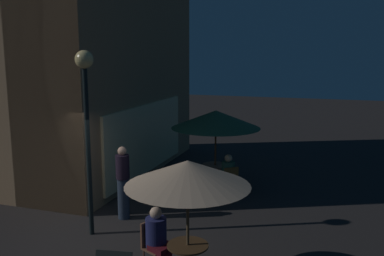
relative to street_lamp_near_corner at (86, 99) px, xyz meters
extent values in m
plane|color=#262322|center=(-0.32, -0.24, -2.92)|extent=(60.00, 60.00, 0.00)
cube|color=#A07954|center=(4.58, 1.67, 1.93)|extent=(7.54, 2.08, 9.70)
cube|color=beige|center=(4.20, 0.60, -1.67)|extent=(5.28, 0.08, 2.10)
cylinder|color=black|center=(0.00, 0.00, -1.12)|extent=(0.10, 0.10, 3.60)
sphere|color=#FEDD88|center=(0.00, 0.00, 0.79)|extent=(0.37, 0.37, 0.37)
cylinder|color=black|center=(3.61, -1.75, -2.91)|extent=(0.40, 0.40, 0.03)
cylinder|color=black|center=(3.61, -1.75, -2.56)|extent=(0.06, 0.06, 0.72)
cylinder|color=#845C46|center=(3.61, -1.75, -2.18)|extent=(0.76, 0.76, 0.03)
cylinder|color=#442E19|center=(-1.33, -2.65, -2.17)|extent=(0.68, 0.68, 0.03)
cylinder|color=black|center=(3.61, -1.75, -2.89)|extent=(0.36, 0.36, 0.06)
cylinder|color=#52341E|center=(3.61, -1.75, -1.80)|extent=(0.05, 0.05, 2.25)
cone|color=#2B5336|center=(3.61, -1.75, -0.87)|extent=(2.46, 2.46, 0.49)
cylinder|color=#4E3C27|center=(-1.33, -2.65, -1.86)|extent=(0.05, 0.05, 2.13)
cone|color=tan|center=(-1.33, -2.65, -0.95)|extent=(2.01, 2.01, 0.41)
cylinder|color=brown|center=(3.04, -2.04, -2.71)|extent=(0.03, 0.03, 0.43)
cylinder|color=brown|center=(3.25, -2.28, -2.71)|extent=(0.03, 0.03, 0.43)
cylinder|color=brown|center=(2.79, -2.25, -2.71)|extent=(0.03, 0.03, 0.43)
cylinder|color=brown|center=(3.00, -2.49, -2.71)|extent=(0.03, 0.03, 0.43)
cube|color=brown|center=(3.02, -2.27, -2.47)|extent=(0.57, 0.57, 0.04)
cube|color=brown|center=(2.88, -2.38, -2.23)|extent=(0.29, 0.33, 0.46)
cylinder|color=brown|center=(-0.80, -1.87, -2.71)|extent=(0.03, 0.03, 0.43)
cube|color=brown|center=(-1.01, -1.95, -2.48)|extent=(0.52, 0.52, 0.04)
cube|color=brown|center=(-0.94, -1.79, -2.24)|extent=(0.37, 0.20, 0.45)
cube|color=black|center=(3.13, -2.17, -2.43)|extent=(0.50, 0.50, 0.14)
cylinder|color=black|center=(3.25, -2.07, -2.68)|extent=(0.14, 0.14, 0.49)
cylinder|color=#234838|center=(3.02, -2.27, -2.16)|extent=(0.35, 0.35, 0.55)
sphere|color=tan|center=(3.02, -2.27, -1.79)|extent=(0.20, 0.20, 0.20)
cube|color=#511019|center=(-1.07, -2.08, -2.43)|extent=(0.49, 0.48, 0.14)
cylinder|color=navy|center=(-1.01, -1.95, -2.17)|extent=(0.37, 0.37, 0.52)
sphere|color=beige|center=(-1.01, -1.95, -1.82)|extent=(0.21, 0.21, 0.21)
cylinder|color=#273345|center=(1.00, -0.25, -2.44)|extent=(0.27, 0.27, 0.97)
cylinder|color=black|center=(1.00, -0.25, -1.67)|extent=(0.32, 0.32, 0.56)
sphere|color=tan|center=(1.00, -0.25, -1.30)|extent=(0.21, 0.21, 0.21)
camera|label=1|loc=(-7.34, -4.74, 0.92)|focal=39.14mm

